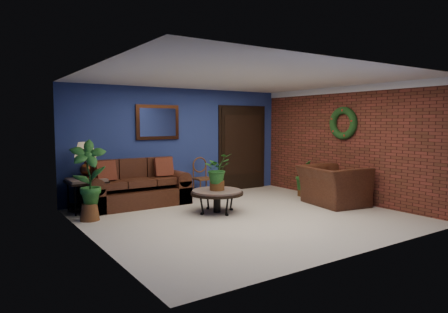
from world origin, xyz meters
TOP-DOWN VIEW (x-y plane):
  - floor at (0.00, 0.00)m, footprint 5.50×5.50m
  - wall_back at (0.00, 2.50)m, footprint 5.50×0.04m
  - wall_left at (-2.75, 0.00)m, footprint 0.04×5.00m
  - wall_right_brick at (2.75, 0.00)m, footprint 0.04×5.00m
  - ceiling at (0.00, 0.00)m, footprint 5.50×5.00m
  - crown_molding at (2.72, 0.00)m, footprint 0.03×5.00m
  - wall_mirror at (-0.60, 2.46)m, footprint 1.02×0.06m
  - closet_door at (1.75, 2.47)m, footprint 1.44×0.06m
  - wreath at (2.69, 0.05)m, footprint 0.16×0.72m
  - sofa at (-1.31, 2.08)m, footprint 2.13×0.92m
  - coffee_table at (-0.25, 0.58)m, footprint 1.00×1.00m
  - end_table at (-2.30, 2.05)m, footprint 0.70×0.70m
  - table_lamp at (-2.30, 2.05)m, footprint 0.41×0.41m
  - side_chair at (0.33, 2.12)m, footprint 0.41×0.41m
  - armchair at (2.15, -0.18)m, footprint 1.28×1.41m
  - coffee_plant at (-0.25, 0.58)m, footprint 0.59×0.54m
  - floor_plant at (2.35, 0.88)m, footprint 0.42×0.36m
  - tall_plant at (-2.45, 1.30)m, footprint 0.72×0.59m

SIDE VIEW (x-z plane):
  - floor at x=0.00m, z-range 0.00..0.00m
  - sofa at x=-1.31m, z-range -0.17..0.79m
  - coffee_table at x=-0.25m, z-range 0.16..0.59m
  - armchair at x=2.15m, z-range 0.00..0.81m
  - floor_plant at x=2.35m, z-range 0.02..0.85m
  - end_table at x=-2.30m, z-range 0.17..0.81m
  - side_chair at x=0.33m, z-range 0.06..0.97m
  - tall_plant at x=-2.45m, z-range 0.05..1.48m
  - coffee_plant at x=-0.25m, z-range 0.46..1.16m
  - closet_door at x=1.75m, z-range -0.04..2.14m
  - table_lamp at x=-2.30m, z-range 0.74..1.42m
  - wall_back at x=0.00m, z-range 0.00..2.50m
  - wall_left at x=-2.75m, z-range 0.00..2.50m
  - wall_right_brick at x=2.75m, z-range 0.00..2.50m
  - wreath at x=2.69m, z-range 1.34..2.06m
  - wall_mirror at x=-0.60m, z-range 1.33..2.10m
  - crown_molding at x=2.72m, z-range 2.36..2.50m
  - ceiling at x=0.00m, z-range 2.49..2.51m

